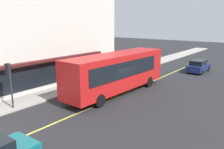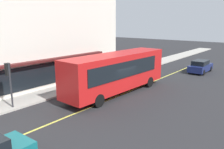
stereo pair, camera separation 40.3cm
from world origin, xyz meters
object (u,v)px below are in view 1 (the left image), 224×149
at_px(bus, 117,71).
at_px(pedestrian_mid_block, 117,66).
at_px(traffic_light, 9,75).
at_px(car_navy, 198,66).

height_order(bus, pedestrian_mid_block, bus).
distance_m(bus, pedestrian_mid_block, 6.10).
xyz_separation_m(bus, traffic_light, (-7.76, 3.76, 0.55)).
bearing_deg(traffic_light, pedestrian_mid_block, -0.70).
distance_m(traffic_light, pedestrian_mid_block, 12.69).
bearing_deg(pedestrian_mid_block, car_navy, -38.19).
bearing_deg(bus, traffic_light, 154.15).
xyz_separation_m(bus, pedestrian_mid_block, (4.87, 3.60, -0.75)).
xyz_separation_m(traffic_light, pedestrian_mid_block, (12.62, -0.16, -1.30)).
bearing_deg(bus, pedestrian_mid_block, 36.52).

